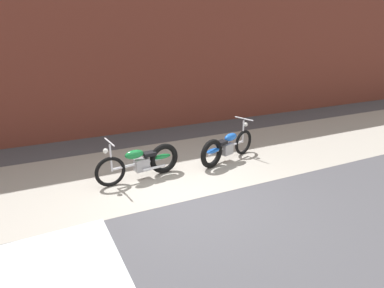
{
  "coord_description": "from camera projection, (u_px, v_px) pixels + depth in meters",
  "views": [
    {
      "loc": [
        -2.39,
        -5.13,
        3.2
      ],
      "look_at": [
        0.56,
        1.12,
        0.75
      ],
      "focal_mm": 29.91,
      "sensor_mm": 36.0,
      "label": 1
    }
  ],
  "objects": [
    {
      "name": "ground_plane",
      "position": [
        190.0,
        200.0,
        6.4
      ],
      "size": [
        80.0,
        80.0,
        0.0
      ],
      "primitive_type": "plane",
      "color": "#47474C"
    },
    {
      "name": "sidewalk_slab",
      "position": [
        161.0,
        168.0,
        7.89
      ],
      "size": [
        36.0,
        3.5,
        0.01
      ],
      "primitive_type": "cube",
      "color": "#9E998E",
      "rests_on": "ground"
    },
    {
      "name": "brick_building_wall",
      "position": [
        120.0,
        49.0,
        9.94
      ],
      "size": [
        36.0,
        0.5,
        5.31
      ],
      "primitive_type": "cube",
      "color": "brown",
      "rests_on": "ground"
    },
    {
      "name": "motorcycle_green",
      "position": [
        145.0,
        162.0,
        7.26
      ],
      "size": [
        2.0,
        0.58,
        1.03
      ],
      "rotation": [
        0.0,
        0.0,
        3.27
      ],
      "color": "black",
      "rests_on": "ground"
    },
    {
      "name": "motorcycle_blue",
      "position": [
        224.0,
        147.0,
        8.14
      ],
      "size": [
        1.92,
        0.89,
        1.03
      ],
      "rotation": [
        0.0,
        0.0,
        0.34
      ],
      "color": "black",
      "rests_on": "ground"
    }
  ]
}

